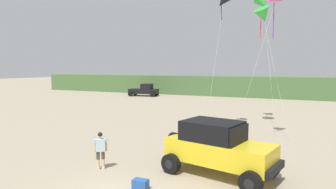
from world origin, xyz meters
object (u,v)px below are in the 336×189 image
object	(u,v)px
jeep	(218,147)
person_watching	(100,148)
kite_blue_swept	(224,0)
cooler_box	(140,185)
kite_purple_stunt	(263,15)
distant_pickup	(144,90)
kite_orange_streamer	(263,3)

from	to	relation	value
jeep	person_watching	world-z (taller)	jeep
person_watching	kite_blue_swept	distance (m)	13.63
person_watching	kite_blue_swept	world-z (taller)	kite_blue_swept
cooler_box	kite_purple_stunt	distance (m)	16.23
person_watching	distant_pickup	distance (m)	34.03
kite_purple_stunt	jeep	bearing A→B (deg)	-91.24
cooler_box	distant_pickup	xyz separation A→B (m)	(-17.76, 31.69, 0.75)
jeep	kite_orange_streamer	distance (m)	15.24
kite_blue_swept	cooler_box	bearing A→B (deg)	-90.08
jeep	distant_pickup	xyz separation A→B (m)	(-19.94, 29.02, -0.26)
person_watching	kite_orange_streamer	xyz separation A→B (m)	(4.90, 14.26, 8.60)
jeep	kite_blue_swept	world-z (taller)	kite_blue_swept
kite_blue_swept	kite_orange_streamer	xyz separation A→B (m)	(2.17, 3.77, 0.34)
kite_purple_stunt	kite_orange_streamer	bearing A→B (deg)	98.27
person_watching	cooler_box	bearing A→B (deg)	-23.21
jeep	kite_purple_stunt	size ratio (longest dim) A/B	0.55
kite_purple_stunt	distant_pickup	bearing A→B (deg)	138.49
jeep	distant_pickup	bearing A→B (deg)	124.50
distant_pickup	kite_blue_swept	distance (m)	28.02
person_watching	kite_blue_swept	bearing A→B (deg)	75.44
person_watching	jeep	bearing A→B (deg)	17.14
jeep	cooler_box	distance (m)	3.59
jeep	distant_pickup	distance (m)	35.21
cooler_box	distant_pickup	bearing A→B (deg)	116.68
jeep	kite_orange_streamer	size ratio (longest dim) A/B	0.49
distant_pickup	kite_orange_streamer	world-z (taller)	kite_orange_streamer
distant_pickup	kite_blue_swept	xyz separation A→B (m)	(17.78, -20.03, 8.26)
person_watching	cooler_box	distance (m)	3.04
cooler_box	kite_orange_streamer	size ratio (longest dim) A/B	0.05
person_watching	kite_blue_swept	size ratio (longest dim) A/B	0.17
person_watching	kite_orange_streamer	bearing A→B (deg)	71.04
jeep	person_watching	size ratio (longest dim) A/B	3.01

